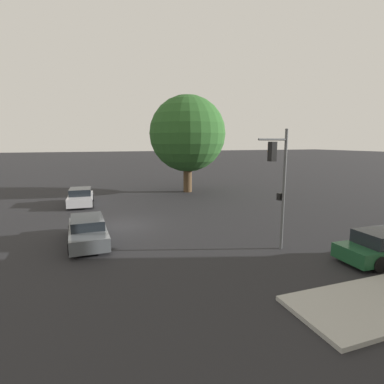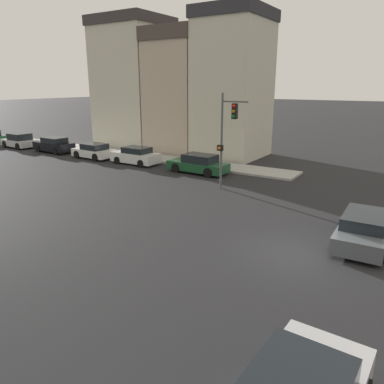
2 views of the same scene
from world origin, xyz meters
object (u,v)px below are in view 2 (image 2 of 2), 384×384
parked_car_1 (136,156)px  parked_car_2 (94,151)px  traffic_signal (227,129)px  parked_car_3 (54,145)px  parked_car_4 (19,141)px  crossing_car_0 (364,228)px  parked_car_0 (198,164)px

parked_car_1 → parked_car_2: (-0.19, 4.71, -0.03)m
traffic_signal → parked_car_3: bearing=-103.5°
parked_car_1 → parked_car_4: parked_car_4 is taller
parked_car_1 → parked_car_4: (-0.20, 15.65, 0.02)m
traffic_signal → parked_car_1: traffic_signal is taller
traffic_signal → parked_car_2: (2.71, 14.59, -3.14)m
crossing_car_0 → parked_car_1: (7.12, 18.55, 0.03)m
parked_car_2 → parked_car_4: size_ratio=0.99×
parked_car_0 → parked_car_4: 21.72m
parked_car_1 → parked_car_3: size_ratio=0.94×
parked_car_0 → traffic_signal: bearing=144.0°
parked_car_2 → parked_car_4: parked_car_4 is taller
parked_car_3 → parked_car_4: (-0.11, 5.37, -0.00)m
traffic_signal → crossing_car_0: size_ratio=1.22×
parked_car_2 → parked_car_4: (-0.02, 10.93, 0.06)m
parked_car_0 → parked_car_3: (-0.10, 16.35, 0.03)m
traffic_signal → parked_car_3: (2.80, 20.15, -3.08)m
traffic_signal → crossing_car_0: bearing=58.4°
traffic_signal → crossing_car_0: (-4.23, -8.67, -3.13)m
parked_car_0 → parked_car_4: (-0.20, 21.72, 0.03)m
traffic_signal → parked_car_4: traffic_signal is taller
traffic_signal → parked_car_0: size_ratio=1.28×
traffic_signal → parked_car_1: (2.89, 9.88, -3.10)m
crossing_car_0 → parked_car_2: 24.27m
traffic_signal → parked_car_1: bearing=-111.9°
traffic_signal → parked_car_0: 5.70m
traffic_signal → parked_car_0: traffic_signal is taller
crossing_car_0 → parked_car_3: 29.66m
parked_car_2 → crossing_car_0: bearing=165.2°
parked_car_0 → parked_car_3: 16.35m
crossing_car_0 → parked_car_4: 34.89m
crossing_car_0 → parked_car_1: size_ratio=1.18×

